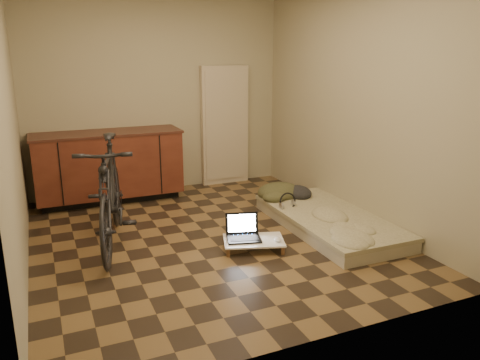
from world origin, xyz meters
name	(u,v)px	position (x,y,z in m)	size (l,w,h in m)	color
room_shell	(207,114)	(0.00, 0.00, 1.30)	(3.50, 4.00, 2.60)	brown
cabinets	(109,166)	(-0.75, 1.70, 0.47)	(1.84, 0.62, 0.91)	black
appliance_panel	(225,126)	(0.95, 1.94, 0.85)	(0.70, 0.10, 1.70)	beige
bicycle	(110,188)	(-0.96, 0.20, 0.60)	(0.54, 1.85, 1.20)	black
futon	(329,221)	(1.30, -0.27, 0.08)	(0.93, 1.91, 0.16)	#B9B194
clothing_pile	(284,187)	(1.17, 0.53, 0.28)	(0.58, 0.48, 0.23)	#3C3D24
headphones	(288,201)	(1.00, 0.12, 0.24)	(0.23, 0.21, 0.15)	black
lap_desk	(254,241)	(0.30, -0.46, 0.09)	(0.68, 0.55, 0.10)	brown
laptop	(243,233)	(0.22, -0.37, 0.15)	(0.40, 0.37, 0.23)	black
mouse	(277,239)	(0.50, -0.58, 0.12)	(0.07, 0.11, 0.04)	white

